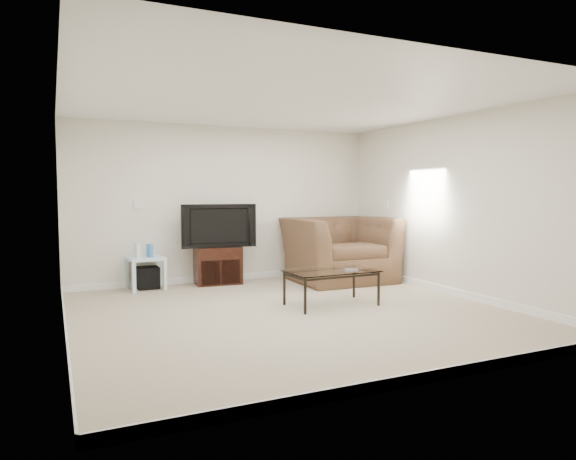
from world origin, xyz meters
name	(u,v)px	position (x,y,z in m)	size (l,w,h in m)	color
floor	(292,313)	(0.00, 0.00, 0.00)	(5.00, 5.00, 0.00)	tan
ceiling	(292,101)	(0.00, 0.00, 2.50)	(5.00, 5.00, 0.00)	white
wall_back	(227,204)	(0.00, 2.50, 1.25)	(5.00, 0.02, 2.50)	silver
wall_left	(61,212)	(-2.50, 0.00, 1.25)	(0.02, 5.00, 2.50)	silver
wall_right	(455,206)	(2.50, 0.00, 1.25)	(0.02, 5.00, 2.50)	silver
plate_back	(138,205)	(-1.40, 2.49, 1.25)	(0.12, 0.02, 0.12)	white
plate_right_switch	(386,204)	(2.49, 1.60, 1.25)	(0.02, 0.09, 0.13)	white
plate_right_outlet	(396,263)	(2.49, 1.30, 0.30)	(0.02, 0.08, 0.12)	white
tv_stand	(218,265)	(-0.23, 2.28, 0.29)	(0.71, 0.49, 0.59)	black
dvd_player	(218,253)	(-0.23, 2.24, 0.49)	(0.41, 0.28, 0.06)	black
television	(218,225)	(-0.23, 2.25, 0.92)	(1.09, 0.22, 0.67)	black
side_table	(146,273)	(-1.34, 2.28, 0.24)	(0.50, 0.50, 0.48)	silver
subwoofer	(147,277)	(-1.31, 2.30, 0.17)	(0.32, 0.32, 0.32)	black
game_console	(137,250)	(-1.46, 2.25, 0.59)	(0.05, 0.16, 0.22)	white
game_case	(150,251)	(-1.28, 2.27, 0.58)	(0.05, 0.14, 0.19)	#337FCC
recliner	(339,238)	(1.65, 1.71, 0.69)	(1.59, 1.03, 1.39)	brown
coffee_table	(331,288)	(0.63, 0.16, 0.22)	(1.14, 0.64, 0.45)	black
remote	(351,269)	(0.87, 0.08, 0.46)	(0.18, 0.05, 0.02)	#B2B2B7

